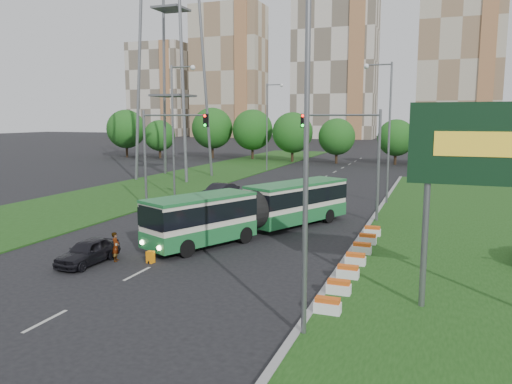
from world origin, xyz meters
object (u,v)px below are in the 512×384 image
at_px(shopping_trolley, 150,257).
at_px(articulated_bus, 253,209).
at_px(traffic_mast_median, 356,147).
at_px(car_left_far, 219,192).
at_px(billboard, 496,154).
at_px(pedestrian, 116,247).
at_px(car_left_near, 88,252).
at_px(traffic_mast_left, 162,144).

bearing_deg(shopping_trolley, articulated_bus, 76.52).
distance_m(traffic_mast_median, car_left_far, 14.44).
xyz_separation_m(billboard, car_left_far, (-20.31, 20.75, -5.40)).
bearing_deg(pedestrian, shopping_trolley, -100.14).
xyz_separation_m(car_left_near, car_left_far, (-1.77, 20.20, 0.12)).
bearing_deg(pedestrian, traffic_mast_left, 0.82).
bearing_deg(car_left_near, car_left_far, 97.11).
height_order(billboard, shopping_trolley, billboard).
xyz_separation_m(billboard, shopping_trolley, (-15.62, 1.78, -5.86)).
height_order(pedestrian, shopping_trolley, pedestrian).
bearing_deg(car_left_far, car_left_near, -76.73).
height_order(billboard, pedestrian, billboard).
bearing_deg(shopping_trolley, car_left_near, -151.99).
height_order(car_left_near, shopping_trolley, car_left_near).
distance_m(articulated_bus, car_left_near, 10.85).
height_order(car_left_near, car_left_far, car_left_far).
relative_size(car_left_near, shopping_trolley, 6.11).
height_order(car_left_far, shopping_trolley, car_left_far).
relative_size(billboard, traffic_mast_left, 1.00).
xyz_separation_m(car_left_near, shopping_trolley, (2.92, 1.24, -0.34)).
height_order(traffic_mast_median, shopping_trolley, traffic_mast_median).
bearing_deg(articulated_bus, billboard, -11.92).
xyz_separation_m(traffic_mast_median, car_left_near, (-11.07, -15.46, -4.70)).
height_order(traffic_mast_median, articulated_bus, traffic_mast_median).
relative_size(traffic_mast_median, car_left_far, 1.72).
xyz_separation_m(billboard, car_left_near, (-18.54, 0.55, -5.52)).
xyz_separation_m(billboard, traffic_mast_median, (-7.47, 16.00, -0.81)).
xyz_separation_m(billboard, articulated_bus, (-12.93, 9.79, -4.56)).
xyz_separation_m(articulated_bus, car_left_far, (-7.38, 10.96, -0.84)).
bearing_deg(traffic_mast_median, traffic_mast_left, -176.23).
relative_size(billboard, car_left_near, 2.11).
distance_m(billboard, car_left_far, 29.53).
bearing_deg(pedestrian, car_left_far, -11.64).
xyz_separation_m(car_left_far, pedestrian, (2.81, -19.29, 0.00)).
distance_m(traffic_mast_left, car_left_far, 7.71).
distance_m(traffic_mast_median, articulated_bus, 9.08).
xyz_separation_m(traffic_mast_median, pedestrian, (-10.02, -14.54, -4.58)).
xyz_separation_m(traffic_mast_left, car_left_far, (2.32, 5.75, -4.58)).
xyz_separation_m(traffic_mast_left, shopping_trolley, (7.01, -13.22, -5.04)).
distance_m(traffic_mast_median, pedestrian, 18.25).
bearing_deg(traffic_mast_median, car_left_far, 159.70).
height_order(billboard, traffic_mast_left, same).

